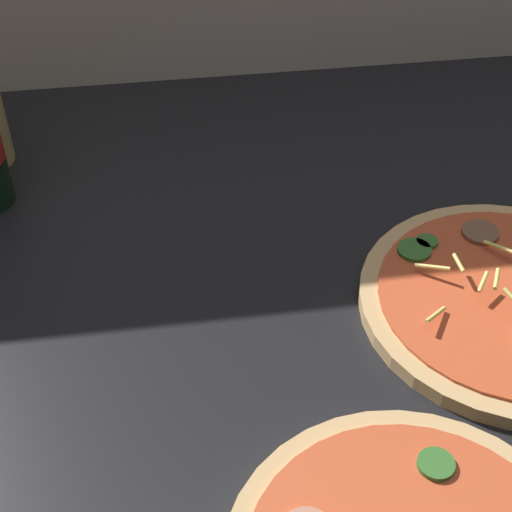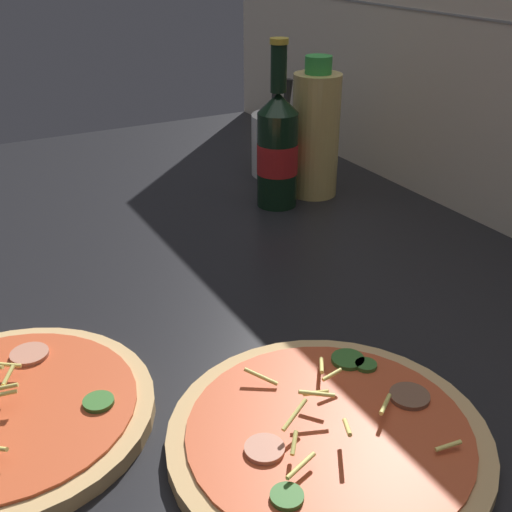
# 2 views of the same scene
# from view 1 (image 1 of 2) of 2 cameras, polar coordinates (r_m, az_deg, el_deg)

# --- Properties ---
(counter_slab) EXTENTS (1.60, 0.90, 0.03)m
(counter_slab) POSITION_cam_1_polar(r_m,az_deg,el_deg) (0.68, 1.17, -6.45)
(counter_slab) COLOR black
(counter_slab) RESTS_ON ground
(pizza_far) EXTENTS (0.26, 0.26, 0.04)m
(pizza_far) POSITION_cam_1_polar(r_m,az_deg,el_deg) (0.72, 17.91, -3.00)
(pizza_far) COLOR tan
(pizza_far) RESTS_ON counter_slab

